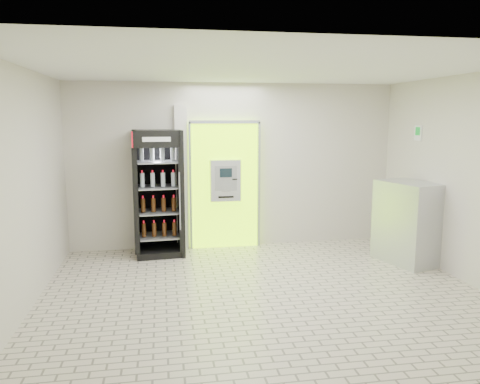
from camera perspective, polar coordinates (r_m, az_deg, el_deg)
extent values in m
plane|color=#BEB59D|center=(6.58, 2.83, -12.14)|extent=(6.00, 6.00, 0.00)
plane|color=beige|center=(8.64, -0.64, 3.23)|extent=(6.00, 0.00, 6.00)
plane|color=beige|center=(3.83, 11.04, -4.34)|extent=(6.00, 0.00, 6.00)
plane|color=beige|center=(6.28, -24.87, 0.18)|extent=(0.00, 5.00, 5.00)
plane|color=beige|center=(7.44, 26.14, 1.36)|extent=(0.00, 5.00, 5.00)
plane|color=white|center=(6.16, 3.06, 14.84)|extent=(6.00, 6.00, 0.00)
cube|color=#9AF100|center=(8.58, -1.88, 0.83)|extent=(1.20, 0.12, 2.30)
cube|color=gray|center=(8.42, -1.86, 8.53)|extent=(1.28, 0.04, 0.06)
cube|color=gray|center=(8.45, -6.06, 0.66)|extent=(0.04, 0.04, 2.30)
cube|color=gray|center=(8.62, 2.33, 0.86)|extent=(0.04, 0.04, 2.30)
cube|color=black|center=(8.66, -1.16, -3.47)|extent=(0.62, 0.01, 0.67)
cube|color=black|center=(8.41, -4.17, 6.33)|extent=(0.22, 0.01, 0.18)
cube|color=#B7BAC0|center=(8.46, -1.79, 1.39)|extent=(0.55, 0.12, 0.75)
cube|color=black|center=(8.38, -1.73, 2.35)|extent=(0.22, 0.01, 0.16)
cube|color=gray|center=(8.41, -1.72, 0.46)|extent=(0.16, 0.01, 0.12)
cube|color=black|center=(8.41, -0.65, 1.56)|extent=(0.09, 0.01, 0.02)
cube|color=black|center=(8.44, -1.72, -0.62)|extent=(0.28, 0.01, 0.03)
cube|color=silver|center=(8.51, -7.12, 1.72)|extent=(0.22, 0.10, 2.60)
cube|color=#193FB2|center=(8.42, -7.15, 4.03)|extent=(0.09, 0.01, 0.06)
cube|color=red|center=(8.43, -7.13, 3.15)|extent=(0.09, 0.01, 0.06)
cube|color=yellow|center=(8.45, -7.11, 2.28)|extent=(0.09, 0.01, 0.06)
cube|color=orange|center=(8.46, -7.10, 1.40)|extent=(0.09, 0.01, 0.06)
cube|color=red|center=(8.48, -7.08, 0.53)|extent=(0.09, 0.01, 0.06)
cube|color=black|center=(8.21, -9.93, -0.14)|extent=(0.87, 0.80, 2.17)
cube|color=black|center=(8.55, -9.92, 0.23)|extent=(0.82, 0.12, 2.17)
cube|color=#B20917|center=(7.75, -10.14, 6.34)|extent=(0.80, 0.07, 0.26)
cube|color=white|center=(7.75, -10.14, 6.34)|extent=(0.45, 0.04, 0.08)
cube|color=black|center=(8.44, -9.74, -7.06)|extent=(0.87, 0.80, 0.11)
cylinder|color=gray|center=(7.85, -7.35, -1.14)|extent=(0.03, 0.03, 0.98)
cube|color=gray|center=(8.36, -9.79, -5.28)|extent=(0.73, 0.68, 0.02)
cube|color=gray|center=(8.27, -9.87, -2.36)|extent=(0.73, 0.68, 0.02)
cube|color=gray|center=(8.20, -9.95, 0.61)|extent=(0.73, 0.68, 0.02)
cube|color=gray|center=(8.14, -10.04, 3.64)|extent=(0.73, 0.68, 0.02)
cube|color=#B7BAC0|center=(8.20, 19.83, -3.50)|extent=(0.92, 1.15, 1.34)
cube|color=gray|center=(8.02, 17.74, -3.16)|extent=(0.28, 0.95, 0.01)
cube|color=white|center=(8.56, 20.90, 6.74)|extent=(0.02, 0.22, 0.26)
cube|color=#0D9229|center=(8.55, 20.84, 6.95)|extent=(0.00, 0.14, 0.14)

